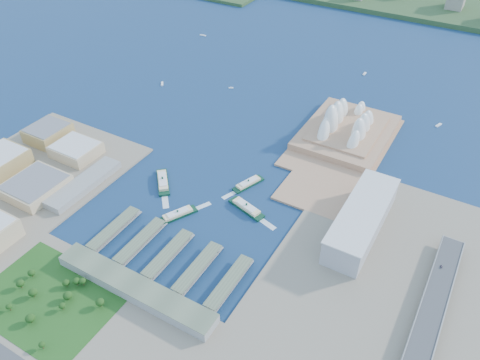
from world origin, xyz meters
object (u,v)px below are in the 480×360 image
Objects in this scene: opera_house at (349,119)px; ferry_a at (163,180)px; ferry_d at (246,207)px; ferry_b at (248,182)px; ferry_c at (178,213)px; toaster_building at (362,220)px; car_c at (441,266)px.

ferry_a is at bearing -126.49° from opera_house.
opera_house is at bearing 3.41° from ferry_d.
ferry_c reaches higher than ferry_b.
ferry_c is at bearing 144.27° from ferry_d.
toaster_building is 2.64× the size of ferry_a.
opera_house is at bearing 114.23° from toaster_building.
toaster_building is 232.85m from ferry_c.
opera_house is at bearing -49.37° from car_c.
opera_house is 3.63× the size of ferry_b.
opera_house reaches higher than ferry_a.
toaster_building is at bearing -65.77° from opera_house.
toaster_building is at bearing 16.57° from ferry_b.
ferry_c is 0.94× the size of ferry_d.
ferry_d reaches higher than ferry_b.
ferry_b is 112.65m from ferry_c.
ferry_d is at bearing -166.19° from toaster_building.
ferry_a is 1.12× the size of ferry_c.
ferry_a is (-272.34, -46.50, -14.95)m from toaster_building.
ferry_a is 1.18× the size of ferry_b.
toaster_building is 2.80× the size of ferry_d.
car_c reaches higher than ferry_c.
car_c is (101.00, -22.65, -4.92)m from toaster_building.
opera_house reaches higher than ferry_b.
car_c is at bearing -49.37° from opera_house.
opera_house is at bearing -85.20° from ferry_c.
ferry_d is at bearing -102.65° from opera_house.
ferry_d is at bearing -36.70° from ferry_a.
ferry_b is (106.61, 57.41, -0.86)m from ferry_a.
ferry_d is at bearing -43.13° from ferry_b.
ferry_a is 130.08m from ferry_d.
ferry_b is (-75.74, -189.08, -27.31)m from opera_house.
ferry_d is (71.01, 55.89, 0.30)m from ferry_c.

